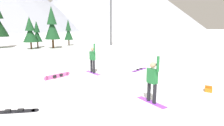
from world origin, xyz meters
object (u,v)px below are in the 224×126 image
loose_snowboard_near_left (14,111)px  ski_lift_tower (111,11)px  snowboarder_midground (93,59)px  pine_tree_tall (68,31)px  pine_tree_young (30,31)px  loose_snowboard_near_right (58,76)px  pine_tree_short (37,33)px  backpack_orange (208,89)px  pine_tree_broad (52,26)px  snowboarder_foreground (152,81)px  loose_snowboard_far_spare (139,70)px

loose_snowboard_near_left → ski_lift_tower: ski_lift_tower is taller
ski_lift_tower → snowboarder_midground: bearing=-102.1°
snowboarder_midground → pine_tree_tall: pine_tree_tall is taller
snowboarder_midground → pine_tree_young: pine_tree_young is taller
loose_snowboard_near_right → pine_tree_short: size_ratio=0.35×
pine_tree_young → loose_snowboard_near_right: bearing=-71.1°
pine_tree_short → pine_tree_tall: pine_tree_tall is taller
loose_snowboard_near_left → loose_snowboard_near_right: 4.71m
backpack_orange → ski_lift_tower: bearing=92.2°
loose_snowboard_near_left → pine_tree_tall: size_ratio=0.39×
backpack_orange → pine_tree_tall: pine_tree_tall is taller
backpack_orange → pine_tree_young: size_ratio=0.12×
pine_tree_broad → loose_snowboard_near_left: bearing=-85.2°
loose_snowboard_near_left → snowboarder_midground: bearing=60.0°
snowboarder_midground → pine_tree_young: 18.22m
snowboarder_midground → pine_tree_short: bearing=112.6°
snowboarder_foreground → snowboarder_midground: snowboarder_midground is taller
pine_tree_broad → pine_tree_tall: size_ratio=1.38×
pine_tree_broad → pine_tree_young: 3.20m
loose_snowboard_near_right → pine_tree_tall: bearing=92.1°
backpack_orange → pine_tree_short: size_ratio=0.13×
pine_tree_broad → snowboarder_foreground: bearing=-72.2°
pine_tree_broad → ski_lift_tower: size_ratio=0.60×
pine_tree_broad → ski_lift_tower: bearing=20.9°
pine_tree_short → backpack_orange: bearing=-60.5°
loose_snowboard_near_left → pine_tree_young: size_ratio=0.38×
loose_snowboard_near_left → pine_tree_young: 22.49m
loose_snowboard_near_right → pine_tree_broad: size_ratio=0.23×
loose_snowboard_far_spare → pine_tree_broad: (-8.54, 16.45, 3.39)m
ski_lift_tower → pine_tree_broad: bearing=-159.1°
snowboarder_midground → ski_lift_tower: 21.55m
pine_tree_broad → ski_lift_tower: 10.47m
snowboarder_foreground → loose_snowboard_far_spare: 6.15m
snowboarder_midground → loose_snowboard_near_left: snowboarder_midground is taller
snowboarder_foreground → backpack_orange: bearing=15.0°
loose_snowboard_near_left → loose_snowboard_near_right: size_ratio=1.22×
pine_tree_young → pine_tree_broad: bearing=11.6°
snowboarder_foreground → pine_tree_tall: 27.32m
snowboarder_foreground → loose_snowboard_near_left: bearing=-179.5°
snowboarder_midground → pine_tree_short: (-7.68, 18.46, 1.30)m
loose_snowboard_near_right → pine_tree_tall: (-0.81, 22.23, 2.33)m
snowboarder_foreground → pine_tree_young: size_ratio=0.42×
snowboarder_midground → loose_snowboard_far_spare: 3.61m
loose_snowboard_far_spare → backpack_orange: backpack_orange is taller
snowboarder_midground → ski_lift_tower: ski_lift_tower is taller
backpack_orange → pine_tree_short: bearing=119.5°
backpack_orange → pine_tree_broad: (-10.45, 21.51, 3.28)m
backpack_orange → pine_tree_short: 26.62m
snowboarder_foreground → loose_snowboard_near_right: (-4.34, 4.56, -0.79)m
loose_snowboard_near_left → pine_tree_tall: (0.18, 26.83, 2.45)m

